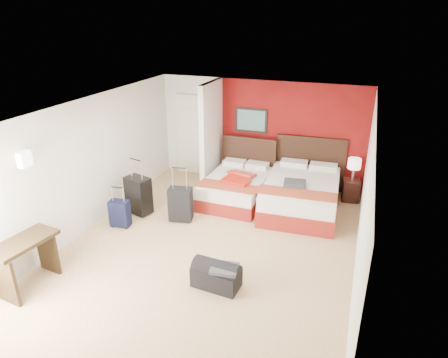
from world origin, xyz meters
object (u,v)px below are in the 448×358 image
at_px(table_lamp, 354,170).
at_px(suitcase_navy, 120,214).
at_px(suitcase_black, 139,196).
at_px(desk, 28,264).
at_px(red_suitcase_open, 239,178).
at_px(nightstand, 351,190).
at_px(duffel_bag, 216,276).
at_px(bed_left, 236,189).
at_px(suitcase_charcoal, 181,205).
at_px(bed_right, 301,195).

relative_size(table_lamp, suitcase_navy, 0.96).
bearing_deg(suitcase_black, desk, -79.90).
bearing_deg(red_suitcase_open, nightstand, 31.04).
bearing_deg(suitcase_black, table_lamp, 44.00).
bearing_deg(table_lamp, duffel_bag, -114.36).
bearing_deg(red_suitcase_open, bed_left, 144.01).
distance_m(red_suitcase_open, table_lamp, 2.52).
xyz_separation_m(table_lamp, duffel_bag, (-1.75, -3.87, -0.56)).
xyz_separation_m(suitcase_black, suitcase_charcoal, (0.97, -0.00, -0.05)).
height_order(bed_right, suitcase_navy, bed_right).
relative_size(bed_left, desk, 1.87).
distance_m(suitcase_black, suitcase_charcoal, 0.97).
xyz_separation_m(nightstand, suitcase_black, (-4.14, -2.14, 0.14)).
bearing_deg(red_suitcase_open, suitcase_charcoal, -116.21).
bearing_deg(desk, bed_right, 56.55).
distance_m(suitcase_charcoal, suitcase_navy, 1.20).
bearing_deg(bed_right, suitcase_black, -160.22).
distance_m(bed_right, suitcase_navy, 3.76).
bearing_deg(suitcase_charcoal, table_lamp, 22.26).
distance_m(bed_left, table_lamp, 2.61).
bearing_deg(suitcase_black, red_suitcase_open, 50.15).
xyz_separation_m(nightstand, table_lamp, (0.00, 0.00, 0.50)).
distance_m(suitcase_navy, duffel_bag, 2.68).
xyz_separation_m(bed_right, red_suitcase_open, (-1.34, -0.12, 0.27)).
distance_m(red_suitcase_open, suitcase_black, 2.18).
height_order(bed_right, suitcase_black, suitcase_black).
height_order(red_suitcase_open, table_lamp, table_lamp).
xyz_separation_m(red_suitcase_open, suitcase_charcoal, (-0.85, -1.20, -0.25)).
bearing_deg(desk, bed_left, 70.49).
height_order(red_suitcase_open, nightstand, red_suitcase_open).
relative_size(red_suitcase_open, desk, 0.80).
relative_size(suitcase_black, duffel_bag, 1.07).
xyz_separation_m(duffel_bag, desk, (-2.70, -0.96, 0.22)).
distance_m(nightstand, duffel_bag, 4.25).
height_order(bed_left, suitcase_black, suitcase_black).
xyz_separation_m(bed_left, bed_right, (1.44, 0.02, 0.05)).
height_order(bed_left, table_lamp, table_lamp).
relative_size(red_suitcase_open, table_lamp, 1.56).
height_order(suitcase_charcoal, suitcase_navy, suitcase_charcoal).
height_order(bed_left, bed_right, bed_right).
xyz_separation_m(suitcase_charcoal, desk, (-1.27, -2.69, 0.07)).
height_order(bed_left, suitcase_navy, bed_left).
bearing_deg(suitcase_black, nightstand, 44.00).
bearing_deg(bed_left, suitcase_charcoal, -119.04).
relative_size(nightstand, table_lamp, 0.98).
distance_m(bed_left, red_suitcase_open, 0.35).
height_order(suitcase_black, duffel_bag, suitcase_black).
bearing_deg(suitcase_navy, nightstand, 25.97).
distance_m(bed_right, desk, 5.31).
bearing_deg(desk, red_suitcase_open, 68.75).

